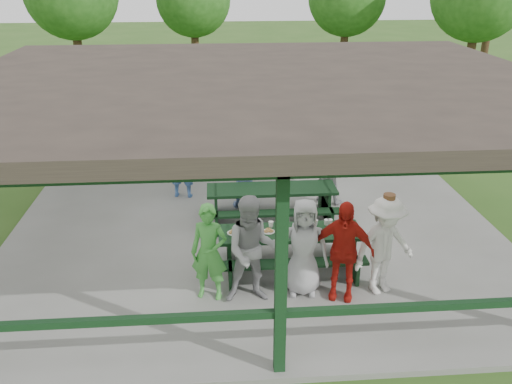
{
  "coord_description": "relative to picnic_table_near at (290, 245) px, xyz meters",
  "views": [
    {
      "loc": [
        -0.77,
        -9.6,
        5.19
      ],
      "look_at": [
        -0.04,
        -0.3,
        1.23
      ],
      "focal_mm": 38.0,
      "sensor_mm": 36.0,
      "label": 1
    }
  ],
  "objects": [
    {
      "name": "contestant_green",
      "position": [
        -1.42,
        -0.77,
        0.35
      ],
      "size": [
        0.68,
        0.53,
        1.64
      ],
      "primitive_type": "imported",
      "rotation": [
        0.0,
        0.0,
        -0.24
      ],
      "color": "green",
      "rests_on": "concrete_slab"
    },
    {
      "name": "pavilion_structure",
      "position": [
        -0.49,
        1.2,
        2.6
      ],
      "size": [
        10.6,
        8.6,
        3.24
      ],
      "color": "black",
      "rests_on": "concrete_slab"
    },
    {
      "name": "spectator_blue",
      "position": [
        -2.07,
        3.46,
        0.4
      ],
      "size": [
        0.7,
        0.52,
        1.75
      ],
      "primitive_type": "imported",
      "rotation": [
        0.0,
        0.0,
        2.97
      ],
      "color": "#426AAC",
      "rests_on": "concrete_slab"
    },
    {
      "name": "ground",
      "position": [
        -0.49,
        1.2,
        -0.57
      ],
      "size": [
        90.0,
        90.0,
        0.0
      ],
      "primitive_type": "plane",
      "color": "#2C5219",
      "rests_on": "ground"
    },
    {
      "name": "contestant_grey_mid",
      "position": [
        0.11,
        -0.76,
        0.36
      ],
      "size": [
        0.86,
        0.6,
        1.67
      ],
      "primitive_type": "imported",
      "rotation": [
        0.0,
        0.0,
        -0.08
      ],
      "color": "#99999B",
      "rests_on": "concrete_slab"
    },
    {
      "name": "tree_left",
      "position": [
        -2.07,
        18.21,
        3.06
      ],
      "size": [
        3.44,
        3.44,
        5.37
      ],
      "color": "#301F13",
      "rests_on": "ground"
    },
    {
      "name": "contestant_white_fedora",
      "position": [
        1.42,
        -0.85,
        0.39
      ],
      "size": [
        1.25,
        0.96,
        1.77
      ],
      "rotation": [
        0.0,
        0.0,
        0.33
      ],
      "color": "silver",
      "rests_on": "concrete_slab"
    },
    {
      "name": "contestant_red",
      "position": [
        0.71,
        -0.94,
        0.38
      ],
      "size": [
        1.08,
        0.7,
        1.71
      ],
      "primitive_type": "imported",
      "rotation": [
        0.0,
        0.0,
        -0.31
      ],
      "color": "#AC1910",
      "rests_on": "concrete_slab"
    },
    {
      "name": "spectator_lblue",
      "position": [
        -0.64,
        2.79,
        0.27
      ],
      "size": [
        1.42,
        0.6,
        1.48
      ],
      "primitive_type": "imported",
      "rotation": [
        0.0,
        0.0,
        3.02
      ],
      "color": "#8EA9DC",
      "rests_on": "concrete_slab"
    },
    {
      "name": "table_setting",
      "position": [
        0.29,
        0.05,
        0.31
      ],
      "size": [
        2.3,
        0.45,
        0.1
      ],
      "color": "white",
      "rests_on": "picnic_table_near"
    },
    {
      "name": "contestant_grey_left",
      "position": [
        -0.73,
        -0.92,
        0.44
      ],
      "size": [
        0.89,
        0.69,
        1.82
      ],
      "primitive_type": "imported",
      "rotation": [
        0.0,
        0.0,
        0.0
      ],
      "color": "gray",
      "rests_on": "concrete_slab"
    },
    {
      "name": "picnic_table_far",
      "position": [
        -0.11,
        2.0,
        0.01
      ],
      "size": [
        2.71,
        1.39,
        0.75
      ],
      "color": "black",
      "rests_on": "concrete_slab"
    },
    {
      "name": "farm_trailer",
      "position": [
        -2.84,
        10.14,
        0.07
      ],
      "size": [
        3.76,
        1.95,
        1.3
      ],
      "rotation": [
        0.0,
        0.0,
        0.14
      ],
      "color": "#1B2C98",
      "rests_on": "ground"
    },
    {
      "name": "picnic_table_near",
      "position": [
        0.0,
        0.0,
        0.0
      ],
      "size": [
        2.52,
        1.39,
        0.75
      ],
      "color": "black",
      "rests_on": "concrete_slab"
    },
    {
      "name": "pickup_truck",
      "position": [
        0.91,
        10.61,
        0.23
      ],
      "size": [
        6.1,
        3.56,
        1.59
      ],
      "primitive_type": "imported",
      "rotation": [
        0.0,
        0.0,
        1.74
      ],
      "color": "silver",
      "rests_on": "ground"
    },
    {
      "name": "concrete_slab",
      "position": [
        -0.49,
        1.2,
        -0.52
      ],
      "size": [
        10.0,
        8.0,
        0.1
      ],
      "primitive_type": "cube",
      "color": "slate",
      "rests_on": "ground"
    },
    {
      "name": "spectator_grey",
      "position": [
        1.25,
        2.91,
        0.34
      ],
      "size": [
        0.97,
        0.88,
        1.63
      ],
      "primitive_type": "imported",
      "rotation": [
        0.0,
        0.0,
        2.73
      ],
      "color": "#9A9A9C",
      "rests_on": "concrete_slab"
    }
  ]
}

